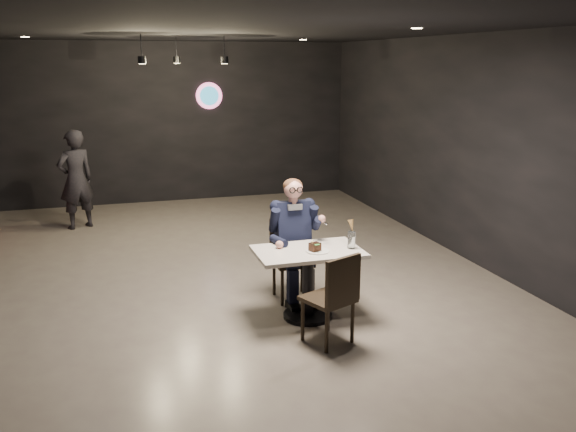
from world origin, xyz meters
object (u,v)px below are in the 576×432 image
object	(u,v)px
chair_near	(328,297)
passerby	(76,180)
seated_man	(293,238)
sundae_glass	(351,240)
main_table	(308,284)
chair_far	(292,260)

from	to	relation	value
chair_near	passerby	bearing A→B (deg)	92.69
seated_man	sundae_glass	distance (m)	0.78
seated_man	sundae_glass	xyz separation A→B (m)	(0.45, -0.62, 0.12)
chair_near	sundae_glass	world-z (taller)	sundae_glass
main_table	chair_near	distance (m)	0.61
main_table	seated_man	world-z (taller)	seated_man
passerby	seated_man	bearing A→B (deg)	96.02
passerby	main_table	bearing A→B (deg)	92.75
passerby	sundae_glass	bearing A→B (deg)	96.60
chair_near	sundae_glass	distance (m)	0.79
passerby	chair_near	bearing A→B (deg)	89.82
chair_near	passerby	world-z (taller)	passerby
sundae_glass	passerby	world-z (taller)	passerby
chair_far	chair_near	world-z (taller)	same
chair_far	chair_near	distance (m)	1.15
main_table	passerby	world-z (taller)	passerby
chair_near	seated_man	world-z (taller)	seated_man
chair_far	sundae_glass	size ratio (longest dim) A/B	5.10
chair_far	seated_man	world-z (taller)	seated_man
main_table	chair_far	distance (m)	0.56
seated_man	chair_near	bearing A→B (deg)	-90.00
main_table	chair_near	size ratio (longest dim) A/B	1.20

